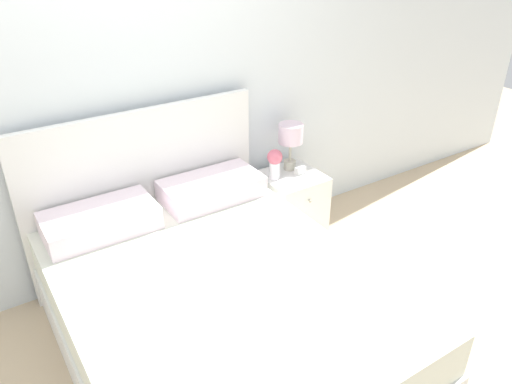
{
  "coord_description": "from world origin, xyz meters",
  "views": [
    {
      "loc": [
        -0.95,
        -2.85,
        2.18
      ],
      "look_at": [
        0.53,
        -0.56,
        0.68
      ],
      "focal_mm": 35.0,
      "sensor_mm": 36.0,
      "label": 1
    }
  ],
  "objects_px": {
    "nightstand": "(291,205)",
    "table_lamp": "(291,137)",
    "flower_vase": "(275,162)",
    "bed": "(213,305)",
    "alarm_clock": "(300,170)"
  },
  "relations": [
    {
      "from": "nightstand",
      "to": "table_lamp",
      "type": "distance_m",
      "value": 0.53
    },
    {
      "from": "nightstand",
      "to": "flower_vase",
      "type": "bearing_deg",
      "value": 165.74
    },
    {
      "from": "table_lamp",
      "to": "flower_vase",
      "type": "relative_size",
      "value": 1.6
    },
    {
      "from": "bed",
      "to": "table_lamp",
      "type": "bearing_deg",
      "value": 36.0
    },
    {
      "from": "flower_vase",
      "to": "alarm_clock",
      "type": "relative_size",
      "value": 2.9
    },
    {
      "from": "nightstand",
      "to": "table_lamp",
      "type": "xyz_separation_m",
      "value": [
        0.05,
        0.1,
        0.52
      ]
    },
    {
      "from": "bed",
      "to": "flower_vase",
      "type": "xyz_separation_m",
      "value": [
        0.92,
        0.73,
        0.35
      ]
    },
    {
      "from": "nightstand",
      "to": "bed",
      "type": "bearing_deg",
      "value": -146.29
    },
    {
      "from": "bed",
      "to": "flower_vase",
      "type": "distance_m",
      "value": 1.23
    },
    {
      "from": "bed",
      "to": "nightstand",
      "type": "relative_size",
      "value": 3.92
    },
    {
      "from": "bed",
      "to": "alarm_clock",
      "type": "xyz_separation_m",
      "value": [
        1.12,
        0.69,
        0.25
      ]
    },
    {
      "from": "table_lamp",
      "to": "flower_vase",
      "type": "height_order",
      "value": "table_lamp"
    },
    {
      "from": "bed",
      "to": "table_lamp",
      "type": "xyz_separation_m",
      "value": [
        1.1,
        0.8,
        0.48
      ]
    },
    {
      "from": "bed",
      "to": "table_lamp",
      "type": "distance_m",
      "value": 1.44
    },
    {
      "from": "alarm_clock",
      "to": "table_lamp",
      "type": "bearing_deg",
      "value": 99.88
    }
  ]
}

